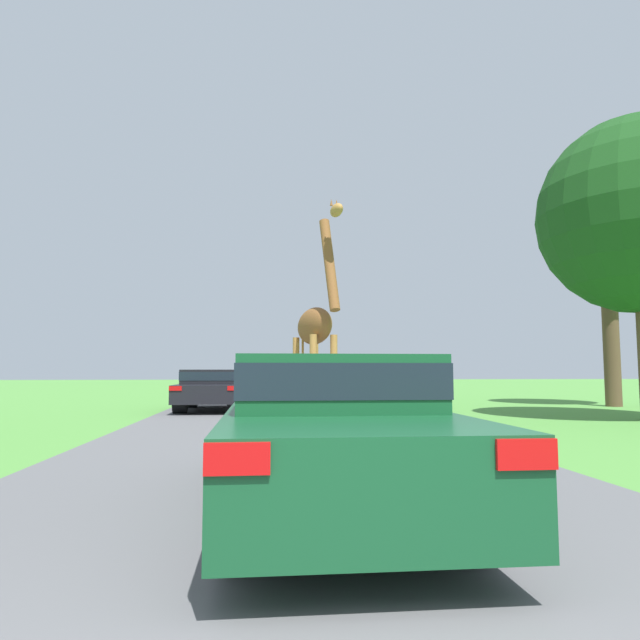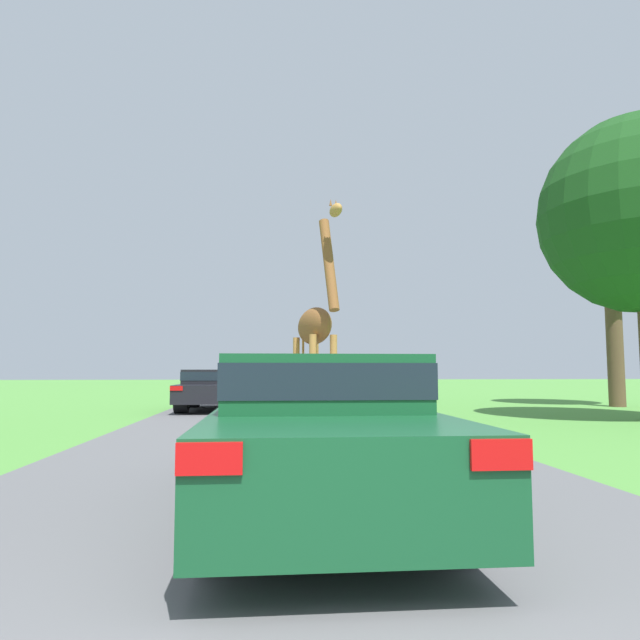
{
  "view_description": "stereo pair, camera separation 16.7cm",
  "coord_description": "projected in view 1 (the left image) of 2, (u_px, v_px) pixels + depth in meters",
  "views": [
    {
      "loc": [
        -0.44,
        -1.5,
        1.22
      ],
      "look_at": [
        1.06,
        12.86,
        2.52
      ],
      "focal_mm": 32.0,
      "sensor_mm": 36.0,
      "label": 1
    },
    {
      "loc": [
        -0.27,
        -1.52,
        1.22
      ],
      "look_at": [
        1.06,
        12.86,
        2.52
      ],
      "focal_mm": 32.0,
      "sensor_mm": 36.0,
      "label": 2
    }
  ],
  "objects": [
    {
      "name": "road",
      "position": [
        268.0,
        393.0,
        31.14
      ],
      "size": [
        6.75,
        120.0,
        0.0
      ],
      "color": "#5B5B5E",
      "rests_on": "ground"
    },
    {
      "name": "giraffe_near_road",
      "position": [
        316.0,
        328.0,
        14.33
      ],
      "size": [
        1.09,
        2.92,
        5.24
      ],
      "rotation": [
        0.0,
        0.0,
        -2.91
      ],
      "color": "#B77F3D",
      "rests_on": "ground"
    },
    {
      "name": "car_lead_maroon",
      "position": [
        328.0,
        426.0,
        5.2
      ],
      "size": [
        1.78,
        4.82,
        1.35
      ],
      "color": "#144C28",
      "rests_on": "ground"
    },
    {
      "name": "car_queue_right",
      "position": [
        212.0,
        388.0,
        17.92
      ],
      "size": [
        1.93,
        4.5,
        1.26
      ],
      "color": "black",
      "rests_on": "ground"
    },
    {
      "name": "car_queue_left",
      "position": [
        303.0,
        382.0,
        22.97
      ],
      "size": [
        1.82,
        4.59,
        1.42
      ],
      "color": "maroon",
      "rests_on": "ground"
    },
    {
      "name": "car_far_ahead",
      "position": [
        253.0,
        380.0,
        29.97
      ],
      "size": [
        1.78,
        4.16,
        1.35
      ],
      "color": "silver",
      "rests_on": "ground"
    },
    {
      "name": "tree_left_edge",
      "position": [
        606.0,
        223.0,
        20.21
      ],
      "size": [
        3.93,
        3.93,
        8.51
      ],
      "color": "brown",
      "rests_on": "ground"
    },
    {
      "name": "tree_right_cluster",
      "position": [
        640.0,
        215.0,
        14.47
      ],
      "size": [
        5.05,
        5.05,
        7.71
      ],
      "color": "brown",
      "rests_on": "ground"
    }
  ]
}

